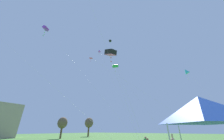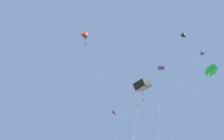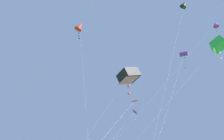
# 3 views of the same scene
# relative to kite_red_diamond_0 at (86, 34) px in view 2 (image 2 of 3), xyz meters

# --- Properties ---
(kite_red_diamond_0) EXTENTS (10.03, 4.47, 23.87)m
(kite_red_diamond_0) POSITION_rel_kite_red_diamond_0_xyz_m (0.00, 0.00, 0.00)
(kite_red_diamond_0) COLOR silver
(kite_red_diamond_0) RESTS_ON ground
(kite_purple_diamond_1) EXTENTS (10.07, 13.70, 19.43)m
(kite_purple_diamond_1) POSITION_rel_kite_red_diamond_0_xyz_m (13.05, 6.69, -4.13)
(kite_purple_diamond_1) COLOR silver
(kite_purple_diamond_1) RESTS_ON ground
(kite_purple_delta_2) EXTENTS (8.77, 21.29, 17.40)m
(kite_purple_delta_2) POSITION_rel_kite_red_diamond_0_xyz_m (-4.85, 14.25, -6.38)
(kite_purple_delta_2) COLOR silver
(kite_purple_delta_2) RESTS_ON ground
(kite_red_delta_3) EXTENTS (5.81, 14.40, 12.30)m
(kite_red_delta_3) POSITION_rel_kite_red_diamond_0_xyz_m (6.45, 1.87, -11.34)
(kite_red_delta_3) COLOR silver
(kite_red_delta_3) RESTS_ON ground
(kite_black_diamond_5) EXTENTS (2.64, 7.06, 20.36)m
(kite_black_diamond_5) POSITION_rel_kite_red_diamond_0_xyz_m (12.25, 3.00, -3.31)
(kite_black_diamond_5) COLOR silver
(kite_black_diamond_5) RESTS_ON ground
(kite_green_box_6) EXTENTS (8.19, 11.44, 14.92)m
(kite_green_box_6) POSITION_rel_kite_red_diamond_0_xyz_m (14.25, 3.06, -8.76)
(kite_green_box_6) COLOR silver
(kite_green_box_6) RESTS_ON ground
(kite_black_box_7) EXTENTS (5.51, 7.51, 13.91)m
(kite_black_box_7) POSITION_rel_kite_red_diamond_0_xyz_m (8.03, -0.14, -10.00)
(kite_black_box_7) COLOR silver
(kite_black_box_7) RESTS_ON ground
(kite_purple_box_8) EXTENTS (6.52, 20.72, 24.69)m
(kite_purple_box_8) POSITION_rel_kite_red_diamond_0_xyz_m (4.10, 16.08, 0.87)
(kite_purple_box_8) COLOR silver
(kite_purple_box_8) RESTS_ON ground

